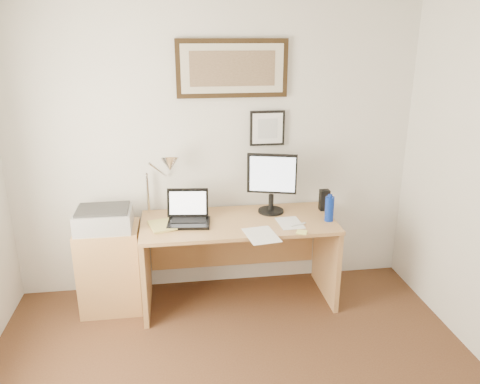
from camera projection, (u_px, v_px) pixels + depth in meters
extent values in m
cube|color=silver|center=(215.00, 152.00, 4.04)|extent=(3.50, 0.02, 2.50)
cube|color=#AE7C49|center=(111.00, 268.00, 3.90)|extent=(0.50, 0.40, 0.73)
cylinder|color=#0B2997|center=(329.00, 209.00, 3.84)|extent=(0.07, 0.07, 0.21)
cylinder|color=#0B2997|center=(330.00, 196.00, 3.80)|extent=(0.04, 0.04, 0.02)
cube|color=black|center=(324.00, 200.00, 4.08)|extent=(0.08, 0.07, 0.18)
cube|color=white|center=(261.00, 235.00, 3.59)|extent=(0.27, 0.35, 0.00)
cube|color=white|center=(290.00, 223.00, 3.82)|extent=(0.20, 0.28, 0.00)
cube|color=#FFFD78|center=(302.00, 232.00, 3.63)|extent=(0.11, 0.11, 0.01)
cylinder|color=white|center=(298.00, 225.00, 3.77)|extent=(0.14, 0.06, 0.02)
imported|color=tan|center=(151.00, 228.00, 3.71)|extent=(0.25, 0.29, 0.02)
cube|color=#AE7C49|center=(238.00, 222.00, 3.88)|extent=(1.60, 0.70, 0.03)
cube|color=#AE7C49|center=(146.00, 269.00, 3.89)|extent=(0.04, 0.65, 0.72)
cube|color=#AE7C49|center=(326.00, 257.00, 4.10)|extent=(0.04, 0.65, 0.72)
cube|color=#AE7C49|center=(233.00, 237.00, 4.28)|extent=(1.50, 0.03, 0.55)
cube|color=black|center=(189.00, 223.00, 3.79)|extent=(0.36, 0.28, 0.02)
cube|color=black|center=(189.00, 220.00, 3.82)|extent=(0.29, 0.16, 0.00)
cube|color=black|center=(188.00, 203.00, 3.88)|extent=(0.35, 0.11, 0.23)
cube|color=white|center=(188.00, 203.00, 3.87)|extent=(0.30, 0.09, 0.18)
cylinder|color=black|center=(271.00, 211.00, 4.06)|extent=(0.22, 0.22, 0.02)
cylinder|color=black|center=(271.00, 202.00, 4.03)|extent=(0.04, 0.04, 0.14)
cube|color=black|center=(272.00, 174.00, 3.94)|extent=(0.41, 0.15, 0.34)
cube|color=silver|center=(272.00, 174.00, 3.92)|extent=(0.37, 0.11, 0.30)
cube|color=#A3A4A6|center=(104.00, 220.00, 3.73)|extent=(0.44, 0.34, 0.16)
cube|color=#2F2F2F|center=(103.00, 209.00, 3.71)|extent=(0.40, 0.30, 0.02)
cylinder|color=silver|center=(148.00, 193.00, 3.99)|extent=(0.02, 0.02, 0.36)
cylinder|color=silver|center=(158.00, 170.00, 3.87)|extent=(0.15, 0.23, 0.19)
cone|color=silver|center=(170.00, 164.00, 3.81)|extent=(0.16, 0.18, 0.15)
cube|color=black|center=(232.00, 68.00, 3.81)|extent=(0.92, 0.03, 0.47)
cube|color=beige|center=(233.00, 69.00, 3.79)|extent=(0.84, 0.01, 0.39)
cube|color=brown|center=(233.00, 69.00, 3.79)|extent=(0.70, 0.00, 0.28)
cube|color=black|center=(267.00, 128.00, 4.01)|extent=(0.30, 0.02, 0.30)
cube|color=white|center=(268.00, 128.00, 4.00)|extent=(0.26, 0.00, 0.26)
cube|color=#B3B8BD|center=(268.00, 129.00, 3.99)|extent=(0.17, 0.00, 0.17)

